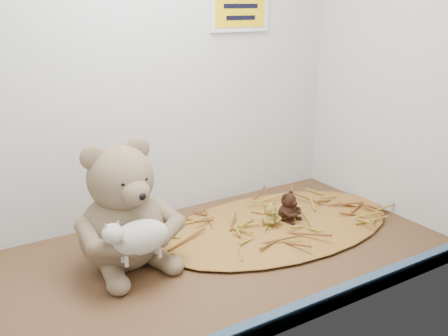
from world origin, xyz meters
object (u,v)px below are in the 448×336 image
main_teddy (121,205)px  toy_lamb (140,237)px  mini_teddy_tan (270,213)px  mini_teddy_brown (288,205)px

main_teddy → toy_lamb: main_teddy is taller
main_teddy → mini_teddy_tan: (38.41, -2.50, -9.85)cm
mini_teddy_tan → mini_teddy_brown: size_ratio=0.80×
main_teddy → toy_lamb: bearing=-96.7°
main_teddy → mini_teddy_brown: bearing=-9.4°
main_teddy → mini_teddy_tan: main_teddy is taller
toy_lamb → mini_teddy_brown: 45.63cm
mini_teddy_brown → toy_lamb: bearing=169.7°
main_teddy → mini_teddy_tan: 39.73cm
mini_teddy_tan → toy_lamb: bearing=-165.5°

